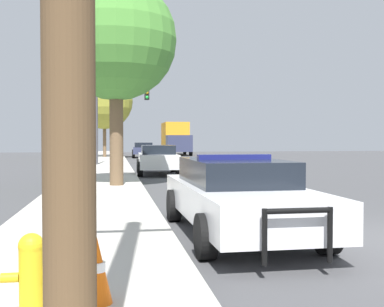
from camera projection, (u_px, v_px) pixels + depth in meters
sidewalk_left at (79, 249)px, 7.12m from camera, size 3.00×110.00×0.13m
police_car at (237, 194)px, 8.51m from camera, size 2.11×5.31×1.41m
fire_hydrant at (32, 273)px, 4.18m from camera, size 0.51×0.22×0.75m
traffic_light at (118, 107)px, 29.57m from camera, size 3.30×0.35×5.04m
car_background_distant at (143, 149)px, 43.24m from camera, size 2.17×4.00×1.36m
car_background_midblock at (158, 159)px, 22.87m from camera, size 2.08×4.47×1.39m
box_truck at (176, 138)px, 50.48m from camera, size 2.74×7.34×3.41m
tree_sidewalk_near at (116, 41)px, 16.13m from camera, size 4.09×4.09×6.95m
tree_sidewalk_far at (104, 101)px, 41.54m from camera, size 4.88×4.88×7.29m
traffic_cone at (97, 270)px, 4.56m from camera, size 0.29×0.29×0.64m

